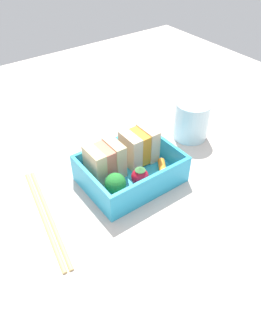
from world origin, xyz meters
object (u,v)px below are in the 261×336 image
object	(u,v)px
drinking_glass	(192,120)
broccoli_floret	(115,184)
strawberry_far_left	(142,175)
chopstick_pair	(46,215)
sandwich_left	(105,162)
sandwich_center_left	(139,147)
carrot_stick_far_left	(163,169)

from	to	relation	value
drinking_glass	broccoli_floret	bearing A→B (deg)	-164.68
strawberry_far_left	chopstick_pair	distance (cm)	16.32
sandwich_left	sandwich_center_left	world-z (taller)	same
broccoli_floret	chopstick_pair	distance (cm)	11.65
carrot_stick_far_left	chopstick_pair	world-z (taller)	carrot_stick_far_left
sandwich_center_left	chopstick_pair	world-z (taller)	sandwich_center_left
sandwich_left	strawberry_far_left	world-z (taller)	sandwich_left
broccoli_floret	chopstick_pair	bearing A→B (deg)	162.28
broccoli_floret	carrot_stick_far_left	size ratio (longest dim) A/B	0.89
sandwich_left	chopstick_pair	distance (cm)	12.54
broccoli_floret	chopstick_pair	xyz separation A→B (cm)	(-10.66, 3.40, -3.25)
broccoli_floret	drinking_glass	distance (cm)	22.88
broccoli_floret	strawberry_far_left	size ratio (longest dim) A/B	1.18
sandwich_left	chopstick_pair	xyz separation A→B (cm)	(-11.84, -1.39, -3.89)
drinking_glass	sandwich_center_left	bearing A→B (deg)	-174.85
sandwich_left	carrot_stick_far_left	size ratio (longest dim) A/B	1.30
carrot_stick_far_left	drinking_glass	xyz separation A→B (cm)	(12.52, 6.24, 1.95)
drinking_glass	carrot_stick_far_left	bearing A→B (deg)	-153.51
carrot_stick_far_left	drinking_glass	distance (cm)	14.12
carrot_stick_far_left	chopstick_pair	xyz separation A→B (cm)	(-20.20, 3.60, -1.47)
sandwich_center_left	drinking_glass	bearing A→B (deg)	5.15
sandwich_left	sandwich_center_left	bearing A→B (deg)	0.00
sandwich_left	strawberry_far_left	xyz separation A→B (cm)	(3.90, -4.95, -1.46)
strawberry_far_left	carrot_stick_far_left	size ratio (longest dim) A/B	0.75
broccoli_floret	sandwich_center_left	bearing A→B (deg)	30.29
sandwich_left	drinking_glass	distance (cm)	20.93
broccoli_floret	strawberry_far_left	bearing A→B (deg)	-1.75
sandwich_left	strawberry_far_left	distance (cm)	6.47
strawberry_far_left	sandwich_center_left	bearing A→B (deg)	57.70
broccoli_floret	drinking_glass	world-z (taller)	drinking_glass
chopstick_pair	strawberry_far_left	bearing A→B (deg)	-12.74
chopstick_pair	carrot_stick_far_left	bearing A→B (deg)	-10.09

